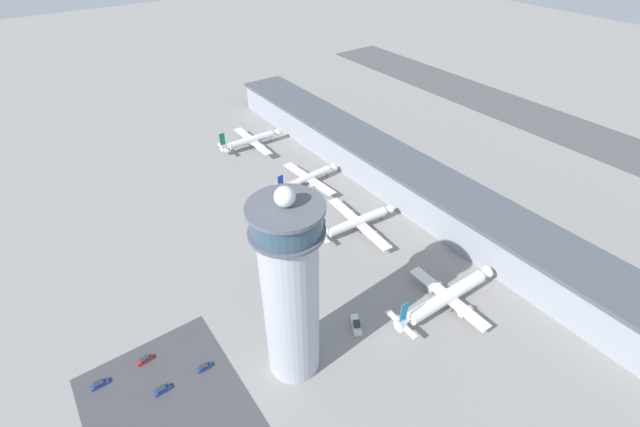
{
  "coord_description": "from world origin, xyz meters",
  "views": [
    {
      "loc": [
        117.7,
        -56.11,
        111.33
      ],
      "look_at": [
        10.18,
        20.81,
        12.29
      ],
      "focal_mm": 24.0,
      "sensor_mm": 36.0,
      "label": 1
    }
  ],
  "objects_px": {
    "airplane_gate_delta": "(446,297)",
    "car_grey_coupe": "(162,390)",
    "car_blue_compact": "(100,384)",
    "car_yellow_taxi": "(145,360)",
    "airplane_gate_charlie": "(357,222)",
    "service_truck_fuel": "(290,249)",
    "service_truck_catering": "(356,325)",
    "airplane_gate_alpha": "(251,140)",
    "service_truck_baggage": "(305,187)",
    "car_silver_sedan": "(204,367)",
    "airplane_gate_bravo": "(308,178)",
    "control_tower": "(290,292)"
  },
  "relations": [
    {
      "from": "airplane_gate_delta",
      "to": "car_grey_coupe",
      "type": "distance_m",
      "value": 91.4
    },
    {
      "from": "service_truck_catering",
      "to": "airplane_gate_charlie",
      "type": "bearing_deg",
      "value": 140.39
    },
    {
      "from": "car_yellow_taxi",
      "to": "service_truck_baggage",
      "type": "bearing_deg",
      "value": 118.59
    },
    {
      "from": "airplane_gate_bravo",
      "to": "car_yellow_taxi",
      "type": "relative_size",
      "value": 7.8
    },
    {
      "from": "airplane_gate_charlie",
      "to": "car_yellow_taxi",
      "type": "relative_size",
      "value": 8.69
    },
    {
      "from": "car_yellow_taxi",
      "to": "car_grey_coupe",
      "type": "xyz_separation_m",
      "value": [
        12.37,
        0.89,
        0.01
      ]
    },
    {
      "from": "control_tower",
      "to": "airplane_gate_bravo",
      "type": "bearing_deg",
      "value": 143.45
    },
    {
      "from": "airplane_gate_charlie",
      "to": "service_truck_catering",
      "type": "height_order",
      "value": "airplane_gate_charlie"
    },
    {
      "from": "airplane_gate_delta",
      "to": "service_truck_catering",
      "type": "height_order",
      "value": "airplane_gate_delta"
    },
    {
      "from": "service_truck_fuel",
      "to": "car_silver_sedan",
      "type": "xyz_separation_m",
      "value": [
        28.72,
        -48.0,
        -0.56
      ]
    },
    {
      "from": "control_tower",
      "to": "airplane_gate_bravo",
      "type": "xyz_separation_m",
      "value": [
        -77.43,
        57.4,
        -26.04
      ]
    },
    {
      "from": "service_truck_baggage",
      "to": "car_blue_compact",
      "type": "bearing_deg",
      "value": -64.32
    },
    {
      "from": "service_truck_catering",
      "to": "car_silver_sedan",
      "type": "height_order",
      "value": "service_truck_catering"
    },
    {
      "from": "airplane_gate_bravo",
      "to": "car_yellow_taxi",
      "type": "distance_m",
      "value": 106.71
    },
    {
      "from": "airplane_gate_alpha",
      "to": "car_silver_sedan",
      "type": "distance_m",
      "value": 136.29
    },
    {
      "from": "airplane_gate_bravo",
      "to": "car_yellow_taxi",
      "type": "bearing_deg",
      "value": -61.16
    },
    {
      "from": "airplane_gate_charlie",
      "to": "airplane_gate_delta",
      "type": "distance_m",
      "value": 48.97
    },
    {
      "from": "service_truck_catering",
      "to": "service_truck_fuel",
      "type": "bearing_deg",
      "value": 176.85
    },
    {
      "from": "airplane_gate_alpha",
      "to": "service_truck_baggage",
      "type": "height_order",
      "value": "airplane_gate_alpha"
    },
    {
      "from": "airplane_gate_alpha",
      "to": "airplane_gate_bravo",
      "type": "height_order",
      "value": "airplane_gate_alpha"
    },
    {
      "from": "service_truck_fuel",
      "to": "car_blue_compact",
      "type": "distance_m",
      "value": 76.04
    },
    {
      "from": "car_blue_compact",
      "to": "car_yellow_taxi",
      "type": "relative_size",
      "value": 1.03
    },
    {
      "from": "car_yellow_taxi",
      "to": "airplane_gate_charlie",
      "type": "bearing_deg",
      "value": 97.32
    },
    {
      "from": "control_tower",
      "to": "airplane_gate_charlie",
      "type": "distance_m",
      "value": 71.27
    },
    {
      "from": "airplane_gate_alpha",
      "to": "car_grey_coupe",
      "type": "bearing_deg",
      "value": -38.21
    },
    {
      "from": "service_truck_catering",
      "to": "car_yellow_taxi",
      "type": "height_order",
      "value": "service_truck_catering"
    },
    {
      "from": "service_truck_fuel",
      "to": "car_silver_sedan",
      "type": "bearing_deg",
      "value": -59.1
    },
    {
      "from": "service_truck_fuel",
      "to": "control_tower",
      "type": "bearing_deg",
      "value": -30.95
    },
    {
      "from": "control_tower",
      "to": "car_grey_coupe",
      "type": "bearing_deg",
      "value": -111.17
    },
    {
      "from": "car_blue_compact",
      "to": "service_truck_fuel",
      "type": "bearing_deg",
      "value": 102.6
    },
    {
      "from": "service_truck_catering",
      "to": "service_truck_baggage",
      "type": "bearing_deg",
      "value": 157.49
    },
    {
      "from": "car_yellow_taxi",
      "to": "car_silver_sedan",
      "type": "relative_size",
      "value": 1.09
    },
    {
      "from": "car_grey_coupe",
      "to": "airplane_gate_alpha",
      "type": "bearing_deg",
      "value": 141.79
    },
    {
      "from": "airplane_gate_alpha",
      "to": "car_silver_sedan",
      "type": "relative_size",
      "value": 8.93
    },
    {
      "from": "service_truck_baggage",
      "to": "car_yellow_taxi",
      "type": "bearing_deg",
      "value": -61.41
    },
    {
      "from": "airplane_gate_charlie",
      "to": "service_truck_baggage",
      "type": "relative_size",
      "value": 4.99
    },
    {
      "from": "airplane_gate_alpha",
      "to": "car_yellow_taxi",
      "type": "relative_size",
      "value": 8.23
    },
    {
      "from": "airplane_gate_bravo",
      "to": "car_blue_compact",
      "type": "xyz_separation_m",
      "value": [
        51.8,
        -106.29,
        -3.28
      ]
    },
    {
      "from": "airplane_gate_bravo",
      "to": "service_truck_fuel",
      "type": "relative_size",
      "value": 4.72
    },
    {
      "from": "airplane_gate_alpha",
      "to": "airplane_gate_bravo",
      "type": "bearing_deg",
      "value": 4.41
    },
    {
      "from": "airplane_gate_charlie",
      "to": "airplane_gate_delta",
      "type": "xyz_separation_m",
      "value": [
        48.92,
        -1.95,
        0.47
      ]
    },
    {
      "from": "control_tower",
      "to": "airplane_gate_delta",
      "type": "height_order",
      "value": "control_tower"
    },
    {
      "from": "airplane_gate_delta",
      "to": "car_blue_compact",
      "type": "xyz_separation_m",
      "value": [
        -36.91,
        -101.61,
        -3.83
      ]
    },
    {
      "from": "airplane_gate_charlie",
      "to": "service_truck_fuel",
      "type": "height_order",
      "value": "airplane_gate_charlie"
    },
    {
      "from": "airplane_gate_bravo",
      "to": "service_truck_baggage",
      "type": "xyz_separation_m",
      "value": [
        2.12,
        -2.94,
        -2.72
      ]
    },
    {
      "from": "car_yellow_taxi",
      "to": "airplane_gate_bravo",
      "type": "bearing_deg",
      "value": 118.84
    },
    {
      "from": "airplane_gate_charlie",
      "to": "service_truck_catering",
      "type": "distance_m",
      "value": 49.83
    },
    {
      "from": "airplane_gate_charlie",
      "to": "service_truck_fuel",
      "type": "xyz_separation_m",
      "value": [
        -4.58,
        -29.36,
        -2.81
      ]
    },
    {
      "from": "airplane_gate_delta",
      "to": "car_blue_compact",
      "type": "height_order",
      "value": "airplane_gate_delta"
    },
    {
      "from": "airplane_gate_delta",
      "to": "car_silver_sedan",
      "type": "xyz_separation_m",
      "value": [
        -24.78,
        -75.4,
        -3.83
      ]
    }
  ]
}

